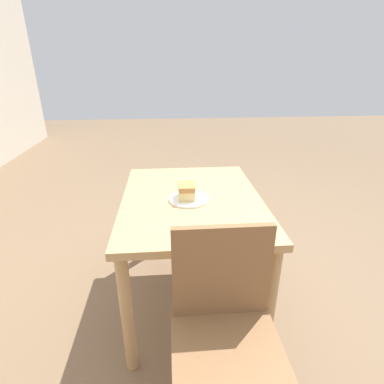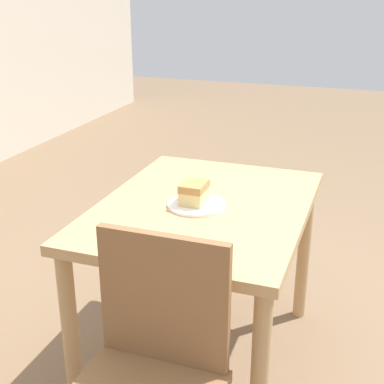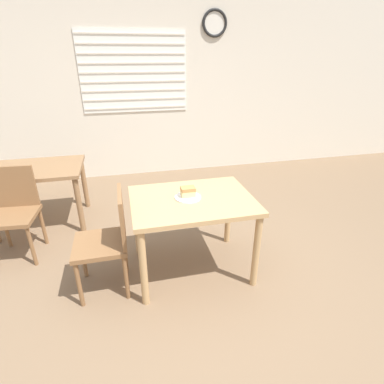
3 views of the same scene
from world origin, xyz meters
name	(u,v)px [view 1 (image 1 of 3)]	position (x,y,z in m)	size (l,w,h in m)	color
ground_plane	(243,303)	(0.00, 0.00, 0.00)	(14.00, 14.00, 0.00)	#7A6047
dining_table_near	(192,213)	(0.09, 0.34, 0.64)	(1.05, 0.80, 0.74)	tan
chair_near_window	(225,331)	(-0.64, 0.26, 0.49)	(0.43, 0.43, 0.89)	brown
plate	(189,199)	(0.05, 0.36, 0.75)	(0.23, 0.23, 0.01)	white
cake_slice	(186,191)	(0.06, 0.37, 0.80)	(0.12, 0.09, 0.08)	#E0C67F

